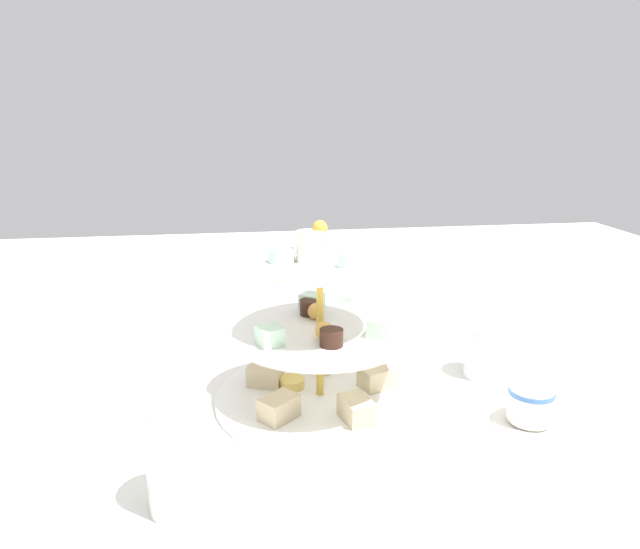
% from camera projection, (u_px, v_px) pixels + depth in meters
% --- Properties ---
extents(ground_plane, '(2.40, 2.40, 0.00)m').
position_uv_depth(ground_plane, '(320.00, 400.00, 0.81)').
color(ground_plane, silver).
extents(tiered_serving_stand, '(0.29, 0.29, 0.26)m').
position_uv_depth(tiered_serving_stand, '(320.00, 348.00, 0.79)').
color(tiered_serving_stand, white).
rests_on(tiered_serving_stand, ground_plane).
extents(water_glass_tall_right, '(0.07, 0.07, 0.12)m').
position_uv_depth(water_glass_tall_right, '(180.00, 455.00, 0.58)').
color(water_glass_tall_right, silver).
rests_on(water_glass_tall_right, ground_plane).
extents(water_glass_short_left, '(0.06, 0.06, 0.08)m').
position_uv_depth(water_glass_short_left, '(485.00, 350.00, 0.88)').
color(water_glass_short_left, silver).
rests_on(water_glass_short_left, ground_plane).
extents(teacup_with_saucer, '(0.09, 0.09, 0.05)m').
position_uv_depth(teacup_with_saucer, '(530.00, 407.00, 0.74)').
color(teacup_with_saucer, white).
rests_on(teacup_with_saucer, ground_plane).
extents(butter_knife_left, '(0.08, 0.16, 0.00)m').
position_uv_depth(butter_knife_left, '(139.00, 364.00, 0.93)').
color(butter_knife_left, silver).
rests_on(butter_knife_left, ground_plane).
extents(butter_knife_right, '(0.16, 0.08, 0.00)m').
position_uv_depth(butter_knife_right, '(490.00, 535.00, 0.55)').
color(butter_knife_right, silver).
rests_on(butter_knife_right, ground_plane).
extents(water_glass_mid_back, '(0.06, 0.06, 0.09)m').
position_uv_depth(water_glass_mid_back, '(354.00, 315.00, 1.02)').
color(water_glass_mid_back, silver).
rests_on(water_glass_mid_back, ground_plane).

